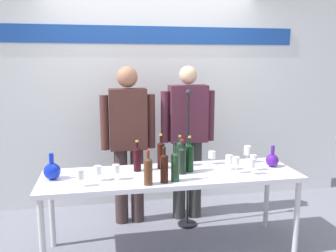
# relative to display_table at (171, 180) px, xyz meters

# --- Properties ---
(ground_plane) EXTENTS (10.00, 10.00, 0.00)m
(ground_plane) POSITION_rel_display_table_xyz_m (0.00, 0.00, -0.69)
(ground_plane) COLOR slate
(back_wall) EXTENTS (5.06, 0.11, 3.00)m
(back_wall) POSITION_rel_display_table_xyz_m (0.00, 1.29, 0.82)
(back_wall) COLOR white
(back_wall) RESTS_ON ground
(display_table) EXTENTS (2.29, 0.68, 0.75)m
(display_table) POSITION_rel_display_table_xyz_m (0.00, 0.00, 0.00)
(display_table) COLOR silver
(display_table) RESTS_ON ground
(decanter_blue_left) EXTENTS (0.14, 0.14, 0.23)m
(decanter_blue_left) POSITION_rel_display_table_xyz_m (-1.02, 0.03, 0.13)
(decanter_blue_left) COLOR #1028BB
(decanter_blue_left) RESTS_ON display_table
(decanter_blue_right) EXTENTS (0.12, 0.12, 0.20)m
(decanter_blue_right) POSITION_rel_display_table_xyz_m (0.99, 0.03, 0.12)
(decanter_blue_right) COLOR #49198C
(decanter_blue_right) RESTS_ON display_table
(presenter_left) EXTENTS (0.58, 0.22, 1.69)m
(presenter_left) POSITION_rel_display_table_xyz_m (-0.32, 0.70, 0.27)
(presenter_left) COLOR #3B2B2B
(presenter_left) RESTS_ON ground
(presenter_right) EXTENTS (0.59, 0.22, 1.69)m
(presenter_right) POSITION_rel_display_table_xyz_m (0.32, 0.70, 0.28)
(presenter_right) COLOR #2E302F
(presenter_right) RESTS_ON ground
(wine_bottle_0) EXTENTS (0.07, 0.07, 0.29)m
(wine_bottle_0) POSITION_rel_display_table_xyz_m (-0.24, -0.26, 0.18)
(wine_bottle_0) COLOR #502C1B
(wine_bottle_0) RESTS_ON display_table
(wine_bottle_1) EXTENTS (0.07, 0.07, 0.29)m
(wine_bottle_1) POSITION_rel_display_table_xyz_m (-0.29, 0.13, 0.18)
(wine_bottle_1) COLOR black
(wine_bottle_1) RESTS_ON display_table
(wine_bottle_2) EXTENTS (0.07, 0.07, 0.33)m
(wine_bottle_2) POSITION_rel_display_table_xyz_m (-0.06, 0.17, 0.20)
(wine_bottle_2) COLOR black
(wine_bottle_2) RESTS_ON display_table
(wine_bottle_3) EXTENTS (0.08, 0.08, 0.31)m
(wine_bottle_3) POSITION_rel_display_table_xyz_m (0.09, -0.02, 0.19)
(wine_bottle_3) COLOR black
(wine_bottle_3) RESTS_ON display_table
(wine_bottle_4) EXTENTS (0.08, 0.08, 0.30)m
(wine_bottle_4) POSITION_rel_display_table_xyz_m (0.13, 0.21, 0.19)
(wine_bottle_4) COLOR #1B3526
(wine_bottle_4) RESTS_ON display_table
(wine_bottle_5) EXTENTS (0.08, 0.08, 0.33)m
(wine_bottle_5) POSITION_rel_display_table_xyz_m (0.17, 0.02, 0.20)
(wine_bottle_5) COLOR black
(wine_bottle_5) RESTS_ON display_table
(wine_bottle_6) EXTENTS (0.07, 0.07, 0.30)m
(wine_bottle_6) POSITION_rel_display_table_xyz_m (-0.10, -0.23, 0.19)
(wine_bottle_6) COLOR black
(wine_bottle_6) RESTS_ON display_table
(wine_bottle_7) EXTENTS (0.07, 0.07, 0.33)m
(wine_bottle_7) POSITION_rel_display_table_xyz_m (-0.01, -0.21, 0.19)
(wine_bottle_7) COLOR #1C3821
(wine_bottle_7) RESTS_ON display_table
(wine_glass_left_0) EXTENTS (0.06, 0.06, 0.14)m
(wine_glass_left_0) POSITION_rel_display_table_xyz_m (-0.78, -0.20, 0.16)
(wine_glass_left_0) COLOR white
(wine_glass_left_0) RESTS_ON display_table
(wine_glass_left_1) EXTENTS (0.06, 0.06, 0.13)m
(wine_glass_left_1) POSITION_rel_display_table_xyz_m (-0.49, -0.09, 0.15)
(wine_glass_left_1) COLOR white
(wine_glass_left_1) RESTS_ON display_table
(wine_glass_left_2) EXTENTS (0.07, 0.07, 0.13)m
(wine_glass_left_2) POSITION_rel_display_table_xyz_m (-0.64, -0.08, 0.15)
(wine_glass_left_2) COLOR white
(wine_glass_left_2) RESTS_ON display_table
(wine_glass_right_0) EXTENTS (0.06, 0.06, 0.14)m
(wine_glass_right_0) POSITION_rel_display_table_xyz_m (0.69, -0.16, 0.16)
(wine_glass_right_0) COLOR white
(wine_glass_right_0) RESTS_ON display_table
(wine_glass_right_1) EXTENTS (0.07, 0.07, 0.14)m
(wine_glass_right_1) POSITION_rel_display_table_xyz_m (0.55, 0.01, 0.16)
(wine_glass_right_1) COLOR white
(wine_glass_right_1) RESTS_ON display_table
(wine_glass_right_2) EXTENTS (0.07, 0.07, 0.13)m
(wine_glass_right_2) POSITION_rel_display_table_xyz_m (0.45, 0.22, 0.15)
(wine_glass_right_2) COLOR white
(wine_glass_right_2) RESTS_ON display_table
(wine_glass_right_3) EXTENTS (0.06, 0.06, 0.15)m
(wine_glass_right_3) POSITION_rel_display_table_xyz_m (0.57, -0.11, 0.17)
(wine_glass_right_3) COLOR white
(wine_glass_right_3) RESTS_ON display_table
(wine_glass_right_4) EXTENTS (0.06, 0.06, 0.15)m
(wine_glass_right_4) POSITION_rel_display_table_xyz_m (0.76, -0.05, 0.16)
(wine_glass_right_4) COLOR white
(wine_glass_right_4) RESTS_ON display_table
(wine_glass_right_5) EXTENTS (0.07, 0.07, 0.17)m
(wine_glass_right_5) POSITION_rel_display_table_xyz_m (0.81, 0.20, 0.18)
(wine_glass_right_5) COLOR white
(wine_glass_right_5) RESTS_ON display_table
(microphone_stand) EXTENTS (0.20, 0.20, 1.46)m
(microphone_stand) POSITION_rel_display_table_xyz_m (0.27, 0.49, -0.21)
(microphone_stand) COLOR black
(microphone_stand) RESTS_ON ground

